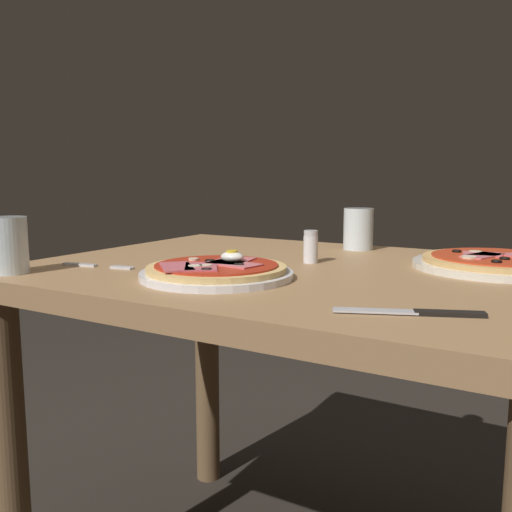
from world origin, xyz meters
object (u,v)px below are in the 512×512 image
pizza_across_left (497,263)px  water_glass_near (358,232)px  pizza_foreground (217,271)px  water_glass_far (9,249)px  salt_shaker (311,247)px  fork (92,266)px  dining_table (297,331)px  knife (419,312)px

pizza_across_left → water_glass_near: size_ratio=3.18×
pizza_across_left → water_glass_near: water_glass_near is taller
pizza_foreground → pizza_across_left: pizza_foreground is taller
water_glass_far → salt_shaker: water_glass_far is taller
water_glass_far → fork: bearing=59.5°
dining_table → salt_shaker: size_ratio=15.53×
pizza_foreground → fork: (-0.28, -0.02, -0.01)m
water_glass_near → salt_shaker: bearing=-92.5°
dining_table → water_glass_near: size_ratio=10.45×
pizza_across_left → water_glass_far: bearing=-146.4°
water_glass_far → knife: size_ratio=0.55×
water_glass_near → knife: 0.64m
pizza_foreground → knife: 0.38m
pizza_across_left → knife: size_ratio=1.69×
dining_table → pizza_across_left: pizza_across_left is taller
water_glass_near → water_glass_far: bearing=-124.4°
fork → water_glass_far: bearing=-120.5°
water_glass_far → fork: water_glass_far is taller
pizza_across_left → knife: pizza_across_left is taller
pizza_foreground → water_glass_far: bearing=-156.8°
fork → knife: 0.66m
knife → water_glass_near: bearing=117.4°
dining_table → water_glass_far: bearing=-142.1°
pizza_across_left → water_glass_near: (-0.33, 0.13, 0.03)m
water_glass_far → knife: (0.73, 0.07, -0.04)m
dining_table → knife: size_ratio=5.55×
pizza_across_left → water_glass_far: (-0.77, -0.51, 0.03)m
water_glass_near → fork: bearing=-125.3°
pizza_foreground → salt_shaker: (0.07, 0.24, 0.02)m
dining_table → fork: (-0.35, -0.20, 0.13)m
dining_table → water_glass_near: (0.01, 0.31, 0.17)m
dining_table → knife: 0.42m
pizza_across_left → salt_shaker: size_ratio=4.73×
pizza_foreground → fork: bearing=-175.0°
pizza_across_left → knife: bearing=-94.7°
water_glass_near → fork: water_glass_near is taller
pizza_across_left → fork: (-0.69, -0.38, -0.01)m
water_glass_near → fork: 0.63m
pizza_foreground → fork: pizza_foreground is taller
pizza_foreground → pizza_across_left: 0.54m
dining_table → pizza_foreground: 0.24m
fork → knife: bearing=-4.9°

